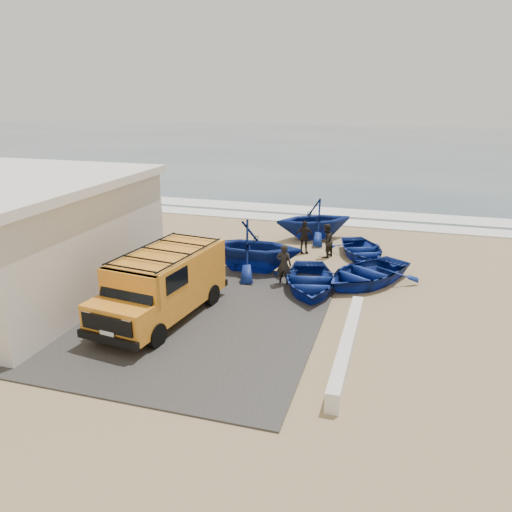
# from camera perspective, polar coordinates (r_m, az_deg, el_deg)

# --- Properties ---
(ground) EXTENTS (160.00, 160.00, 0.00)m
(ground) POSITION_cam_1_polar(r_m,az_deg,el_deg) (18.52, -4.09, -4.48)
(ground) COLOR #9F865C
(slab) EXTENTS (12.00, 10.00, 0.05)m
(slab) POSITION_cam_1_polar(r_m,az_deg,el_deg) (17.65, -12.53, -6.00)
(slab) COLOR #3C3937
(slab) RESTS_ON ground
(ocean) EXTENTS (180.00, 88.00, 0.01)m
(ocean) POSITION_cam_1_polar(r_m,az_deg,el_deg) (72.55, 12.02, 12.27)
(ocean) COLOR #385166
(ocean) RESTS_ON ground
(surf_line) EXTENTS (180.00, 1.60, 0.06)m
(surf_line) POSITION_cam_1_polar(r_m,az_deg,el_deg) (29.47, 4.15, 4.27)
(surf_line) COLOR white
(surf_line) RESTS_ON ground
(surf_wash) EXTENTS (180.00, 2.20, 0.04)m
(surf_wash) POSITION_cam_1_polar(r_m,az_deg,el_deg) (31.86, 5.15, 5.29)
(surf_wash) COLOR white
(surf_wash) RESTS_ON ground
(building) EXTENTS (8.40, 9.40, 4.30)m
(building) POSITION_cam_1_polar(r_m,az_deg,el_deg) (20.13, -26.81, 1.94)
(building) COLOR silver
(building) RESTS_ON ground
(parapet) EXTENTS (0.35, 6.00, 0.55)m
(parapet) POSITION_cam_1_polar(r_m,az_deg,el_deg) (14.69, 10.39, -9.96)
(parapet) COLOR silver
(parapet) RESTS_ON ground
(van) EXTENTS (2.74, 5.53, 2.27)m
(van) POSITION_cam_1_polar(r_m,az_deg,el_deg) (16.56, -10.59, -3.03)
(van) COLOR orange
(van) RESTS_ON ground
(boat_near_left) EXTENTS (3.58, 4.44, 0.81)m
(boat_near_left) POSITION_cam_1_polar(r_m,az_deg,el_deg) (18.88, 6.15, -2.76)
(boat_near_left) COLOR navy
(boat_near_left) RESTS_ON ground
(boat_near_right) EXTENTS (4.81, 5.17, 0.87)m
(boat_near_right) POSITION_cam_1_polar(r_m,az_deg,el_deg) (19.89, 12.46, -1.89)
(boat_near_right) COLOR navy
(boat_near_right) RESTS_ON ground
(boat_mid_left) EXTENTS (4.22, 3.68, 2.17)m
(boat_mid_left) POSITION_cam_1_polar(r_m,az_deg,el_deg) (20.60, -0.48, 1.15)
(boat_mid_left) COLOR navy
(boat_mid_left) RESTS_ON ground
(boat_mid_right) EXTENTS (3.72, 4.28, 0.74)m
(boat_mid_right) POSITION_cam_1_polar(r_m,az_deg,el_deg) (22.96, 11.98, 0.71)
(boat_mid_right) COLOR navy
(boat_mid_right) RESTS_ON ground
(boat_far_left) EXTENTS (5.10, 4.93, 2.06)m
(boat_far_left) POSITION_cam_1_polar(r_m,az_deg,el_deg) (25.39, 6.62, 4.23)
(boat_far_left) COLOR navy
(boat_far_left) RESTS_ON ground
(fisherman_front) EXTENTS (0.61, 0.41, 1.64)m
(fisherman_front) POSITION_cam_1_polar(r_m,az_deg,el_deg) (19.20, 3.21, -1.00)
(fisherman_front) COLOR black
(fisherman_front) RESTS_ON ground
(fisherman_middle) EXTENTS (0.85, 0.93, 1.54)m
(fisherman_middle) POSITION_cam_1_polar(r_m,az_deg,el_deg) (22.65, 8.04, 1.75)
(fisherman_middle) COLOR black
(fisherman_middle) RESTS_ON ground
(fisherman_back) EXTENTS (0.98, 0.72, 1.54)m
(fisherman_back) POSITION_cam_1_polar(r_m,az_deg,el_deg) (23.09, 5.50, 2.17)
(fisherman_back) COLOR black
(fisherman_back) RESTS_ON ground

